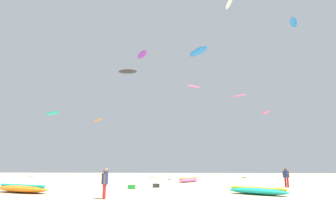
{
  "coord_description": "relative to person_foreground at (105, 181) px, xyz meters",
  "views": [
    {
      "loc": [
        2.37,
        -11.79,
        1.77
      ],
      "look_at": [
        0.0,
        21.77,
        9.12
      ],
      "focal_mm": 28.05,
      "sensor_mm": 36.0,
      "label": 1
    }
  ],
  "objects": [
    {
      "name": "ground_plane",
      "position": [
        2.24,
        -3.12,
        -0.94
      ],
      "size": [
        120.0,
        120.0,
        0.0
      ],
      "primitive_type": "plane",
      "color": "#C6B28C"
    },
    {
      "name": "person_foreground",
      "position": [
        0.0,
        0.0,
        0.0
      ],
      "size": [
        0.36,
        0.53,
        1.61
      ],
      "rotation": [
        0.0,
        0.0,
        3.28
      ],
      "color": "#B21E23",
      "rests_on": "ground"
    },
    {
      "name": "person_midground",
      "position": [
        -3.02,
        10.19,
        -0.02
      ],
      "size": [
        0.35,
        0.52,
        1.57
      ],
      "rotation": [
        0.0,
        0.0,
        3.19
      ],
      "color": "#B21E23",
      "rests_on": "ground"
    },
    {
      "name": "person_left",
      "position": [
        13.11,
        8.99,
        0.02
      ],
      "size": [
        0.49,
        0.37,
        1.64
      ],
      "rotation": [
        0.0,
        0.0,
        4.22
      ],
      "color": "#B21E23",
      "rests_on": "ground"
    },
    {
      "name": "kite_grounded_near",
      "position": [
        -6.7,
        3.02,
        -0.67
      ],
      "size": [
        4.79,
        2.87,
        0.6
      ],
      "color": "orange",
      "rests_on": "ground"
    },
    {
      "name": "kite_grounded_mid",
      "position": [
        4.76,
        16.3,
        -0.71
      ],
      "size": [
        2.99,
        4.09,
        0.51
      ],
      "color": "#E5598C",
      "rests_on": "ground"
    },
    {
      "name": "kite_grounded_far",
      "position": [
        9.07,
        2.86,
        -0.72
      ],
      "size": [
        3.79,
        3.1,
        0.5
      ],
      "color": "#19B29E",
      "rests_on": "ground"
    },
    {
      "name": "cooler_box",
      "position": [
        0.19,
        6.52,
        -0.78
      ],
      "size": [
        0.56,
        0.36,
        0.32
      ],
      "primitive_type": "cube",
      "color": "green",
      "rests_on": "ground"
    },
    {
      "name": "gear_bag",
      "position": [
        1.97,
        8.12,
        -0.78
      ],
      "size": [
        0.56,
        0.36,
        0.32
      ],
      "primitive_type": "cube",
      "color": "#2D2D33",
      "rests_on": "ground"
    },
    {
      "name": "kite_aloft_0",
      "position": [
        15.02,
        35.44,
        14.31
      ],
      "size": [
        2.77,
        1.98,
        0.6
      ],
      "color": "#E5598C"
    },
    {
      "name": "kite_aloft_1",
      "position": [
        22.23,
        24.97,
        23.67
      ],
      "size": [
        2.54,
        3.51,
        0.56
      ],
      "color": "blue"
    },
    {
      "name": "kite_aloft_2",
      "position": [
        6.65,
        23.94,
        18.59
      ],
      "size": [
        3.51,
        4.13,
        0.85
      ],
      "color": "blue"
    },
    {
      "name": "kite_aloft_3",
      "position": [
        11.03,
        19.03,
        23.72
      ],
      "size": [
        1.22,
        3.25,
        0.71
      ],
      "color": "white"
    },
    {
      "name": "kite_aloft_4",
      "position": [
        6.37,
        36.9,
        16.81
      ],
      "size": [
        3.51,
        3.12,
        0.71
      ],
      "color": "#E5598C"
    },
    {
      "name": "kite_aloft_5",
      "position": [
        -14.12,
        38.75,
        10.41
      ],
      "size": [
        3.0,
        3.3,
        0.56
      ],
      "color": "orange"
    },
    {
      "name": "kite_aloft_6",
      "position": [
        17.03,
        26.22,
        9.07
      ],
      "size": [
        0.84,
        2.74,
        0.32
      ],
      "color": "#E5598C"
    },
    {
      "name": "kite_aloft_7",
      "position": [
        -19.72,
        30.25,
        10.25
      ],
      "size": [
        4.35,
        3.7,
        0.49
      ],
      "color": "#19B29E"
    },
    {
      "name": "kite_aloft_8",
      "position": [
        -4.67,
        37.24,
        24.38
      ],
      "size": [
        3.39,
        4.4,
        0.9
      ],
      "color": "purple"
    },
    {
      "name": "kite_aloft_9",
      "position": [
        -4.3,
        22.81,
        15.12
      ],
      "size": [
        2.89,
        0.93,
        0.7
      ],
      "color": "#2D2D33"
    }
  ]
}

